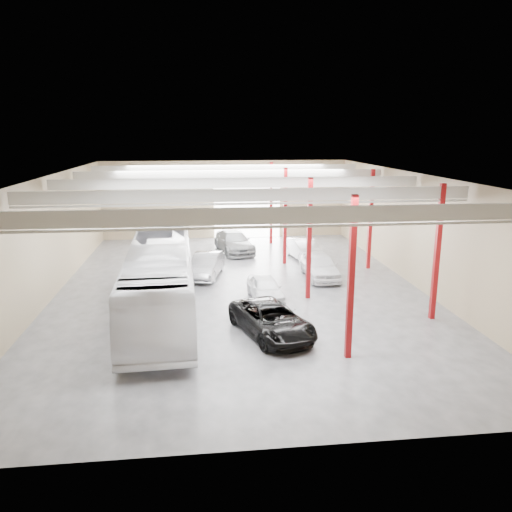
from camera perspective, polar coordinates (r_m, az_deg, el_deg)
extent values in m
cube|color=#434347|center=(30.79, -1.83, -3.87)|extent=(22.00, 32.00, 0.01)
cube|color=#B8B8B3|center=(29.42, -1.94, 9.23)|extent=(22.00, 32.00, 0.12)
cube|color=#78664B|center=(45.67, -3.57, 6.45)|extent=(22.00, 0.12, 7.00)
cube|color=#78664B|center=(14.67, 3.42, -9.76)|extent=(22.00, 0.12, 7.00)
cube|color=#78664B|center=(31.03, -22.58, 1.88)|extent=(0.12, 32.00, 7.00)
cube|color=#78664B|center=(32.68, 17.74, 2.85)|extent=(0.12, 32.00, 7.00)
cube|color=white|center=(45.81, -1.03, 5.23)|extent=(6.00, 0.20, 5.00)
cube|color=maroon|center=(21.04, 10.82, -2.60)|extent=(0.25, 0.25, 7.00)
cube|color=maroon|center=(28.53, 6.09, 1.91)|extent=(0.25, 0.25, 7.00)
cube|color=maroon|center=(36.25, 3.33, 4.52)|extent=(0.25, 0.25, 7.00)
cube|color=maroon|center=(43.08, 1.73, 6.02)|extent=(0.25, 0.25, 7.00)
cube|color=maroon|center=(26.75, 19.99, 0.33)|extent=(0.25, 0.25, 7.00)
cube|color=maroon|center=(35.78, 12.94, 4.06)|extent=(0.25, 0.25, 7.00)
cube|color=beige|center=(17.62, 1.31, 4.64)|extent=(21.60, 0.15, 0.60)
cube|color=beige|center=(17.69, 1.30, 3.36)|extent=(21.60, 0.10, 0.10)
cube|color=beige|center=(23.52, -0.71, 6.97)|extent=(21.60, 0.15, 0.60)
cube|color=beige|center=(23.57, -0.71, 6.00)|extent=(21.60, 0.10, 0.10)
cube|color=beige|center=(29.46, -1.93, 8.36)|extent=(21.60, 0.15, 0.60)
cube|color=beige|center=(29.50, -1.92, 7.58)|extent=(21.60, 0.10, 0.10)
cube|color=beige|center=(35.42, -2.74, 9.28)|extent=(21.60, 0.15, 0.60)
cube|color=beige|center=(35.45, -2.73, 8.63)|extent=(21.60, 0.10, 0.10)
cube|color=beige|center=(41.39, -3.32, 9.93)|extent=(21.60, 0.15, 0.60)
cube|color=beige|center=(41.42, -3.32, 9.38)|extent=(21.60, 0.10, 0.10)
imported|color=white|center=(26.11, -10.95, -2.94)|extent=(3.78, 14.04, 3.88)
imported|color=black|center=(23.84, 1.80, -7.30)|extent=(4.15, 6.05, 1.54)
imported|color=white|center=(28.78, 1.08, -3.69)|extent=(2.06, 4.21, 1.38)
imported|color=#AFAFB4|center=(33.51, -5.71, -1.05)|extent=(2.75, 5.06, 1.58)
imported|color=slate|center=(40.33, -2.53, 1.63)|extent=(3.41, 6.08, 1.67)
imported|color=#BABABF|center=(38.25, 5.48, 0.81)|extent=(2.47, 4.94, 1.56)
imported|color=white|center=(33.32, 7.33, -1.09)|extent=(1.99, 4.94, 1.68)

